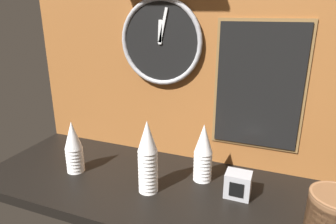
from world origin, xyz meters
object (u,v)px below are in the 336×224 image
(cup_stack_left, at_px, (74,147))
(cup_stack_center, at_px, (148,157))
(bowl_stack_far_right, at_px, (334,217))
(wall_clock, at_px, (161,42))
(napkin_dispenser, at_px, (238,185))
(cup_stack_center_right, at_px, (203,153))
(menu_board, at_px, (259,87))

(cup_stack_left, relative_size, cup_stack_center, 0.79)
(cup_stack_left, bearing_deg, bowl_stack_far_right, -3.18)
(cup_stack_center, distance_m, wall_clock, 0.48)
(bowl_stack_far_right, distance_m, napkin_dispenser, 0.31)
(wall_clock, bearing_deg, cup_stack_center, -76.62)
(cup_stack_left, xyz_separation_m, napkin_dispenser, (0.66, 0.07, -0.06))
(napkin_dispenser, bearing_deg, cup_stack_left, -174.36)
(cup_stack_center_right, height_order, napkin_dispenser, cup_stack_center_right)
(cup_stack_center, bearing_deg, cup_stack_center_right, 41.94)
(wall_clock, height_order, menu_board, wall_clock)
(cup_stack_center, xyz_separation_m, cup_stack_center_right, (0.17, 0.15, -0.02))
(wall_clock, relative_size, napkin_dispenser, 3.86)
(wall_clock, bearing_deg, cup_stack_left, -134.95)
(menu_board, bearing_deg, cup_stack_left, -157.35)
(cup_stack_center, distance_m, cup_stack_center_right, 0.22)
(bowl_stack_far_right, relative_size, napkin_dispenser, 1.64)
(bowl_stack_far_right, bearing_deg, napkin_dispenser, 157.86)
(wall_clock, distance_m, menu_board, 0.44)
(cup_stack_center_right, xyz_separation_m, napkin_dispenser, (0.15, -0.06, -0.07))
(bowl_stack_far_right, distance_m, wall_clock, 0.87)
(cup_stack_center, height_order, bowl_stack_far_right, cup_stack_center)
(cup_stack_center_right, height_order, bowl_stack_far_right, cup_stack_center_right)
(wall_clock, bearing_deg, cup_stack_center_right, -31.74)
(menu_board, xyz_separation_m, napkin_dispenser, (-0.02, -0.22, -0.31))
(cup_stack_center, height_order, napkin_dispenser, cup_stack_center)
(wall_clock, height_order, napkin_dispenser, wall_clock)
(bowl_stack_far_right, bearing_deg, wall_clock, 154.09)
(menu_board, bearing_deg, bowl_stack_far_right, -51.40)
(cup_stack_left, bearing_deg, wall_clock, 45.05)
(wall_clock, bearing_deg, bowl_stack_far_right, -25.91)
(bowl_stack_far_right, height_order, napkin_dispenser, bowl_stack_far_right)
(napkin_dispenser, bearing_deg, cup_stack_center_right, 156.81)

